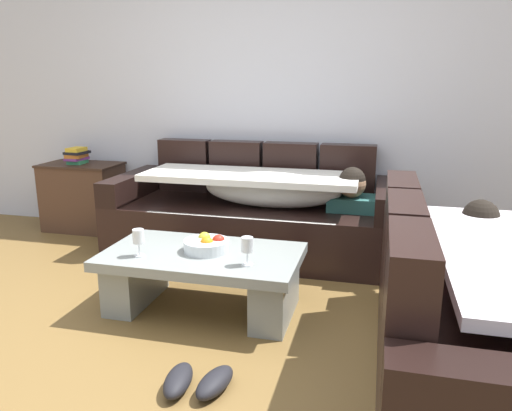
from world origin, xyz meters
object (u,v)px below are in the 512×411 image
wine_glass_near_right (247,246)px  book_stack_on_cabinet (77,156)px  pair_of_shoes (196,381)px  couch_along_wall (257,214)px  couch_near_window (480,320)px  coffee_table (203,273)px  wine_glass_near_left (138,238)px  fruit_bowl (207,245)px  side_cabinet (83,197)px

wine_glass_near_right → book_stack_on_cabinet: bearing=144.1°
wine_glass_near_right → pair_of_shoes: 0.80m
couch_along_wall → book_stack_on_cabinet: 1.85m
couch_near_window → coffee_table: bearing=73.9°
couch_along_wall → wine_glass_near_left: 1.36m
wine_glass_near_left → pair_of_shoes: bearing=-47.0°
couch_near_window → fruit_bowl: 1.56m
coffee_table → book_stack_on_cabinet: (-1.74, 1.35, 0.48)m
couch_near_window → pair_of_shoes: size_ratio=5.84×
fruit_bowl → side_cabinet: size_ratio=0.39×
couch_along_wall → wine_glass_near_left: couch_along_wall is taller
couch_near_window → book_stack_on_cabinet: couch_near_window is taller
book_stack_on_cabinet → wine_glass_near_right: bearing=-35.9°
side_cabinet → couch_along_wall: bearing=-7.3°
fruit_bowl → side_cabinet: side_cabinet is taller
wine_glass_near_right → coffee_table: bearing=155.8°
fruit_bowl → pair_of_shoes: (0.24, -0.83, -0.38)m
coffee_table → pair_of_shoes: (0.26, -0.80, -0.19)m
couch_near_window → wine_glass_near_right: (-1.18, 0.29, 0.16)m
coffee_table → wine_glass_near_left: wine_glass_near_left is taller
couch_near_window → wine_glass_near_left: couch_near_window is taller
pair_of_shoes → wine_glass_near_right: bearing=84.1°
coffee_table → pair_of_shoes: 0.86m
couch_along_wall → couch_near_window: 2.13m
couch_along_wall → fruit_bowl: bearing=-92.0°
book_stack_on_cabinet → couch_along_wall: bearing=-6.9°
couch_along_wall → wine_glass_near_right: bearing=-78.3°
wine_glass_near_right → wine_glass_near_left: bearing=-178.8°
pair_of_shoes → wine_glass_near_left: bearing=133.0°
side_cabinet → pair_of_shoes: side_cabinet is taller
coffee_table → wine_glass_near_left: 0.45m
book_stack_on_cabinet → pair_of_shoes: (2.00, -2.15, -0.67)m
side_cabinet → coffee_table: bearing=-38.4°
couch_along_wall → pair_of_shoes: couch_along_wall is taller
coffee_table → wine_glass_near_right: wine_glass_near_right is taller
fruit_bowl → wine_glass_near_right: 0.36m
coffee_table → pair_of_shoes: bearing=-72.0°
couch_along_wall → coffee_table: 1.13m
couch_along_wall → pair_of_shoes: size_ratio=6.99×
couch_near_window → wine_glass_near_left: 1.87m
couch_near_window → side_cabinet: bearing=60.9°
side_cabinet → book_stack_on_cabinet: (-0.03, -0.01, 0.40)m
fruit_bowl → couch_along_wall: bearing=88.0°
wine_glass_near_left → pair_of_shoes: (0.60, -0.64, -0.45)m
couch_along_wall → pair_of_shoes: bearing=-84.2°
couch_near_window → side_cabinet: couch_near_window is taller
wine_glass_near_right → book_stack_on_cabinet: size_ratio=0.76×
couch_along_wall → book_stack_on_cabinet: bearing=173.1°
wine_glass_near_right → couch_near_window: bearing=-13.7°
couch_near_window → pair_of_shoes: (-1.25, -0.36, -0.29)m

